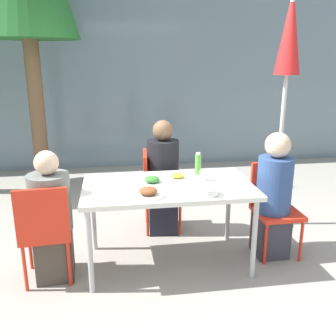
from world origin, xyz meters
TOP-DOWN VIEW (x-y plane):
  - ground_plane at (0.00, 0.00)m, footprint 24.00×24.00m
  - building_facade at (0.00, 3.35)m, footprint 10.00×0.20m
  - dining_table at (0.00, 0.00)m, footprint 1.45×0.83m
  - chair_left at (-1.02, -0.16)m, footprint 0.43×0.43m
  - person_left at (-0.98, -0.08)m, footprint 0.34×0.34m
  - chair_right at (1.03, 0.09)m, footprint 0.41×0.41m
  - person_right at (0.98, 0.01)m, footprint 0.32×0.32m
  - chair_far at (-0.03, 0.72)m, footprint 0.43×0.43m
  - person_far at (0.05, 0.66)m, footprint 0.33×0.33m
  - closed_umbrella at (1.30, 0.64)m, footprint 0.36×0.36m
  - plate_0 at (-0.13, 0.04)m, footprint 0.24×0.24m
  - plate_1 at (-0.20, -0.25)m, footprint 0.27×0.27m
  - plate_2 at (0.11, 0.14)m, footprint 0.21×0.21m
  - bottle at (0.32, 0.26)m, footprint 0.06×0.06m
  - drinking_cup at (0.33, 0.07)m, footprint 0.07×0.07m
  - salad_bowl at (0.27, -0.29)m, footprint 0.18×0.18m

SIDE VIEW (x-z plane):
  - ground_plane at x=0.00m, z-range 0.00..0.00m
  - chair_left at x=-1.02m, z-range 0.07..0.93m
  - chair_right at x=1.03m, z-range 0.07..0.93m
  - chair_far at x=-0.03m, z-range 0.07..0.93m
  - person_left at x=-0.98m, z-range -0.03..1.07m
  - person_right at x=0.98m, z-range -0.02..1.15m
  - person_far at x=0.05m, z-range -0.03..1.17m
  - dining_table at x=0.00m, z-range 0.32..1.07m
  - plate_2 at x=0.11m, z-range 0.74..0.80m
  - plate_0 at x=-0.13m, z-range 0.74..0.81m
  - plate_1 at x=-0.20m, z-range 0.74..0.81m
  - salad_bowl at x=0.27m, z-range 0.75..0.81m
  - drinking_cup at x=0.33m, z-range 0.75..0.84m
  - bottle at x=0.32m, z-range 0.75..0.95m
  - building_facade at x=0.00m, z-range 0.00..3.00m
  - closed_umbrella at x=1.30m, z-range 0.56..3.00m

